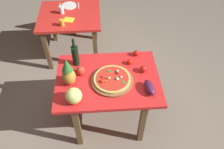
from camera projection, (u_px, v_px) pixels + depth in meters
ground_plane at (109, 115)px, 2.95m from camera, size 10.00×10.00×0.00m
display_table at (108, 84)px, 2.49m from camera, size 1.11×0.80×0.72m
background_table at (70, 21)px, 3.34m from camera, size 0.88×0.80×0.72m
dining_chair at (80, 6)px, 3.86m from camera, size 0.49×0.49×0.85m
pizza_board at (112, 80)px, 2.38m from camera, size 0.44×0.44×0.02m
pizza at (112, 79)px, 2.36m from camera, size 0.39×0.39×0.06m
wine_bottle at (75, 55)px, 2.47m from camera, size 0.08×0.08×0.35m
pineapple_left at (68, 73)px, 2.26m from camera, size 0.14×0.14×0.34m
melon at (74, 96)px, 2.16m from camera, size 0.16×0.16×0.16m
bell_pepper at (81, 71)px, 2.43m from camera, size 0.10×0.10×0.10m
eggplant at (149, 87)px, 2.27m from camera, size 0.13×0.21×0.09m
tomato_near_board at (143, 69)px, 2.46m from camera, size 0.08×0.08×0.08m
tomato_by_bottle at (136, 53)px, 2.64m from camera, size 0.07×0.07×0.07m
tomato_beside_pepper at (130, 62)px, 2.55m from camera, size 0.06×0.06×0.06m
drinking_glass_juice at (62, 23)px, 3.04m from camera, size 0.06×0.06×0.09m
drinking_glass_water at (61, 10)px, 3.24m from camera, size 0.07×0.07×0.11m
dinner_plate at (69, 6)px, 3.40m from camera, size 0.22×0.22×0.02m
fork_utensil at (60, 6)px, 3.40m from camera, size 0.02×0.18×0.01m
knife_utensil at (78, 6)px, 3.41m from camera, size 0.03×0.18×0.01m
napkin_folded at (69, 20)px, 3.16m from camera, size 0.17×0.15×0.01m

